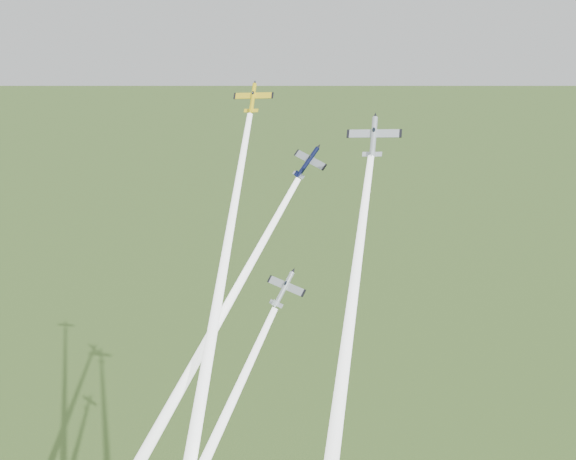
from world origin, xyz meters
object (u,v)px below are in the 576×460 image
object	(u,v)px
plane_silver_right	(374,136)
plane_navy	(308,162)
plane_yellow	(253,98)
plane_silver_low	(284,289)

from	to	relation	value
plane_silver_right	plane_navy	bearing A→B (deg)	139.45
plane_yellow	plane_navy	size ratio (longest dim) A/B	0.96
plane_yellow	plane_silver_right	world-z (taller)	plane_yellow
plane_navy	plane_silver_right	bearing A→B (deg)	-4.63
plane_yellow	plane_navy	distance (m)	15.65
plane_navy	plane_silver_right	size ratio (longest dim) A/B	0.92
plane_navy	plane_silver_low	world-z (taller)	plane_navy
plane_silver_right	plane_silver_low	distance (m)	25.88
plane_yellow	plane_navy	bearing A→B (deg)	-30.47
plane_yellow	plane_navy	world-z (taller)	plane_yellow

